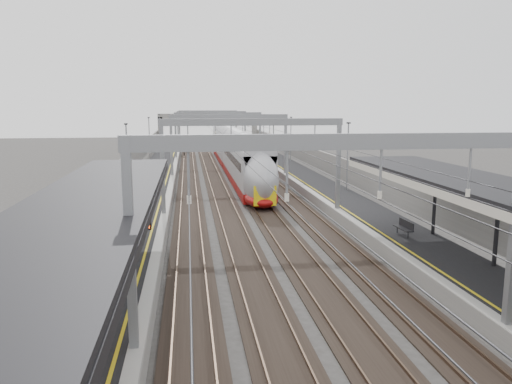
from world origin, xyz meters
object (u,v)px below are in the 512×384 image
object	(u,v)px
train	(236,156)
signal_green	(184,142)
overbridge	(208,121)
bench	(405,227)

from	to	relation	value
train	signal_green	bearing A→B (deg)	106.39
overbridge	train	world-z (taller)	overbridge
train	bench	distance (m)	37.13
signal_green	train	bearing A→B (deg)	-73.61
overbridge	signal_green	xyz separation A→B (m)	(-5.20, -26.73, -2.89)
bench	overbridge	bearing A→B (deg)	95.24
overbridge	signal_green	distance (m)	27.39
overbridge	train	bearing A→B (deg)	-88.26
overbridge	train	size ratio (longest dim) A/B	0.41
overbridge	train	xyz separation A→B (m)	(1.50, -49.52, -3.07)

